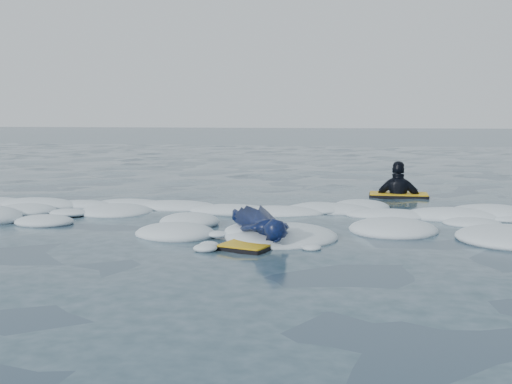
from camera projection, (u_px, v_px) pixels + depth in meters
ground at (143, 228)px, 7.94m from camera, size 120.00×120.00×0.00m
foam_band at (169, 215)px, 8.95m from camera, size 12.00×3.10×0.30m
prone_woman_unit at (261, 226)px, 7.05m from camera, size 1.04×1.50×0.36m
waiting_rider_unit at (398, 204)px, 10.88m from camera, size 0.98×0.54×1.47m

